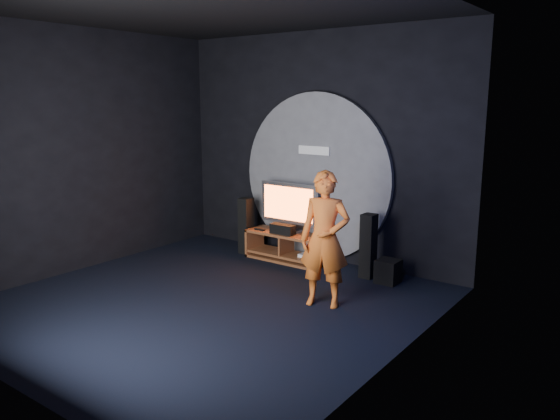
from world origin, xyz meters
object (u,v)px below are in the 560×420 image
(media_console, at_px, (287,249))
(tower_speaker_left, at_px, (246,226))
(tower_speaker_right, at_px, (368,246))
(subwoofer, at_px, (388,271))
(tv, at_px, (289,205))
(player, at_px, (325,239))

(media_console, relative_size, tower_speaker_left, 1.44)
(media_console, bearing_deg, tower_speaker_left, -177.00)
(tower_speaker_left, distance_m, tower_speaker_right, 2.19)
(subwoofer, bearing_deg, tower_speaker_left, -179.54)
(media_console, xyz_separation_m, tower_speaker_right, (1.40, 0.02, 0.26))
(tv, bearing_deg, subwoofer, -2.91)
(tv, distance_m, tower_speaker_left, 0.89)
(media_console, height_order, subwoofer, media_console)
(media_console, height_order, player, player)
(tower_speaker_left, bearing_deg, tv, 7.92)
(tower_speaker_left, bearing_deg, player, -28.10)
(media_console, bearing_deg, tower_speaker_right, 0.83)
(media_console, distance_m, player, 2.02)
(tv, bearing_deg, player, -41.74)
(tv, xyz_separation_m, player, (1.46, -1.31, -0.04))
(tower_speaker_left, relative_size, subwoofer, 2.82)
(player, bearing_deg, tower_speaker_left, 133.09)
(tower_speaker_right, bearing_deg, tower_speaker_left, -178.39)
(media_console, height_order, tower_speaker_right, tower_speaker_right)
(tower_speaker_right, bearing_deg, player, -87.40)
(tv, relative_size, tower_speaker_right, 1.11)
(tower_speaker_left, xyz_separation_m, player, (2.24, -1.20, 0.37))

